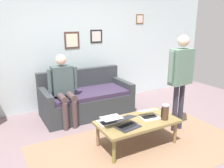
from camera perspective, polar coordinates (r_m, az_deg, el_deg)
ground_plane at (r=3.72m, az=5.38°, el=-14.78°), size 7.68×7.68×0.00m
area_rug at (r=3.67m, az=7.00°, el=-15.15°), size 3.18×1.75×0.01m
back_wall at (r=5.19m, az=-8.12°, el=9.68°), size 7.04×0.11×2.70m
couch at (r=4.74m, az=-6.42°, el=-3.78°), size 1.76×0.87×0.88m
coffee_table at (r=3.58m, az=6.25°, el=-9.55°), size 1.23×0.63×0.40m
laptop_left at (r=3.35m, az=3.70°, el=-9.75°), size 0.38×0.34×0.14m
laptop_center at (r=3.68m, az=9.14°, el=-7.53°), size 0.31×0.29×0.14m
laptop_right at (r=3.43m, az=-0.76°, el=-8.97°), size 0.29×0.35×0.13m
french_press at (r=3.63m, az=12.93°, el=-6.74°), size 0.13×0.11×0.26m
person_standing at (r=3.99m, az=16.60°, el=3.02°), size 0.58×0.22×1.64m
person_seated at (r=4.25m, az=-11.78°, el=-0.37°), size 0.55×0.51×1.28m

